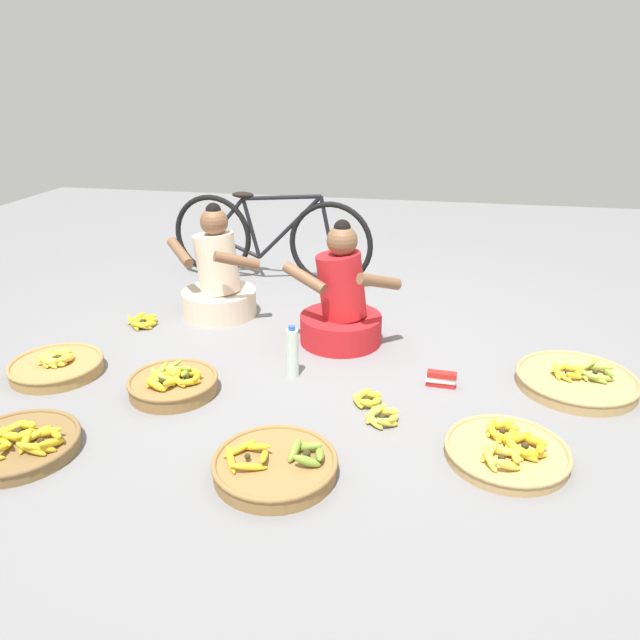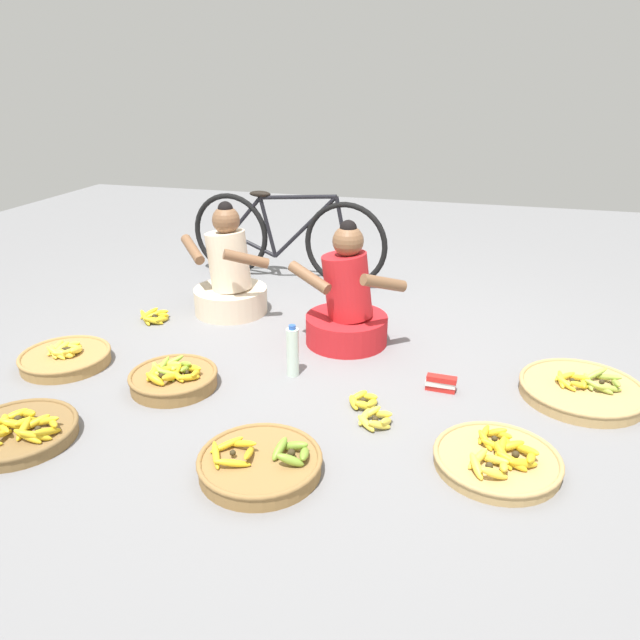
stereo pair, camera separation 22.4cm
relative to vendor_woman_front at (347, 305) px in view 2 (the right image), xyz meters
The scene contains 14 objects.
ground_plane 0.39m from the vendor_woman_front, 97.29° to the right, with size 10.00×10.00×0.00m, color slate.
vendor_woman_front is the anchor object (origin of this frame).
vendor_woman_behind 0.97m from the vendor_woman_front, 162.34° to the left, with size 0.73×0.54×0.80m.
bicycle_leaning 1.35m from the vendor_woman_front, 124.84° to the left, with size 1.70×0.18×0.73m.
banana_basket_back_right 1.46m from the vendor_woman_front, 49.63° to the right, with size 0.55×0.55×0.14m.
banana_basket_front_left 1.42m from the vendor_woman_front, 92.21° to the right, with size 0.54×0.54×0.15m.
banana_basket_mid_right 1.71m from the vendor_woman_front, 153.84° to the right, with size 0.52×0.52×0.15m.
banana_basket_front_right 1.15m from the vendor_woman_front, 133.24° to the right, with size 0.48×0.48×0.16m.
banana_basket_near_vendor 1.42m from the vendor_woman_front, 14.07° to the right, with size 0.64×0.64×0.14m.
banana_basket_back_center 1.94m from the vendor_woman_front, 129.87° to the right, with size 0.54×0.54×0.14m.
loose_bananas_front_center 0.91m from the vendor_woman_front, 69.38° to the right, with size 0.28×0.35×0.09m.
loose_bananas_back_left 1.39m from the vendor_woman_front, behind, with size 0.23×0.24×0.09m.
water_bottle 0.56m from the vendor_woman_front, 110.63° to the right, with size 0.07×0.07×0.31m.
packet_carton_stack 0.82m from the vendor_woman_front, 36.88° to the right, with size 0.17×0.07×0.09m.
Camera 2 is at (0.80, -3.09, 1.60)m, focal length 33.38 mm.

